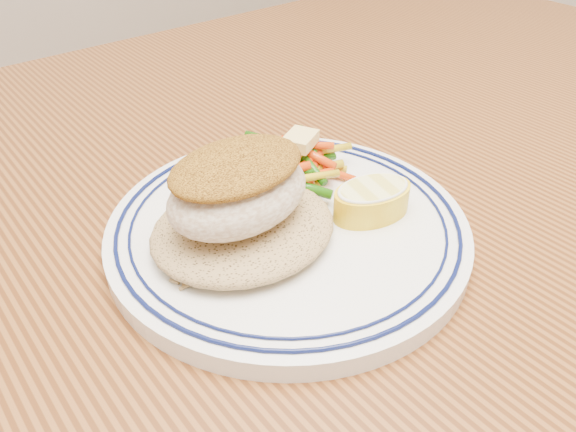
# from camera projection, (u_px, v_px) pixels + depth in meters

# --- Properties ---
(dining_table) EXTENTS (1.50, 0.90, 0.75)m
(dining_table) POSITION_uv_depth(u_px,v_px,m) (262.00, 291.00, 0.52)
(dining_table) COLOR #512910
(dining_table) RESTS_ON ground
(plate) EXTENTS (0.27, 0.27, 0.02)m
(plate) POSITION_uv_depth(u_px,v_px,m) (288.00, 227.00, 0.42)
(plate) COLOR white
(plate) RESTS_ON dining_table
(rice_pilaf) EXTENTS (0.13, 0.12, 0.03)m
(rice_pilaf) POSITION_uv_depth(u_px,v_px,m) (243.00, 225.00, 0.39)
(rice_pilaf) COLOR #A08050
(rice_pilaf) RESTS_ON plate
(fish_fillet) EXTENTS (0.11, 0.08, 0.05)m
(fish_fillet) POSITION_uv_depth(u_px,v_px,m) (238.00, 187.00, 0.37)
(fish_fillet) COLOR beige
(fish_fillet) RESTS_ON rice_pilaf
(vegetable_pile) EXTENTS (0.11, 0.10, 0.03)m
(vegetable_pile) POSITION_uv_depth(u_px,v_px,m) (296.00, 165.00, 0.46)
(vegetable_pile) COLOR #1C540A
(vegetable_pile) RESTS_ON plate
(butter_pat) EXTENTS (0.04, 0.03, 0.01)m
(butter_pat) POSITION_uv_depth(u_px,v_px,m) (300.00, 140.00, 0.45)
(butter_pat) COLOR #FADB7A
(butter_pat) RESTS_ON vegetable_pile
(lemon_wedge) EXTENTS (0.07, 0.07, 0.02)m
(lemon_wedge) POSITION_uv_depth(u_px,v_px,m) (372.00, 199.00, 0.42)
(lemon_wedge) COLOR yellow
(lemon_wedge) RESTS_ON plate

